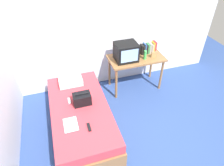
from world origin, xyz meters
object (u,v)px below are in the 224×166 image
at_px(tv, 126,52).
at_px(remote_silver, 69,101).
at_px(bed, 81,117).
at_px(water_bottle, 145,55).
at_px(desk, 136,61).
at_px(magazine, 71,124).
at_px(book_row, 148,48).
at_px(handbag, 82,99).
at_px(picture_frame, 154,55).
at_px(pillow, 70,81).
at_px(remote_dark, 89,127).

height_order(tv, remote_silver, tv).
distance_m(bed, tv, 1.55).
height_order(tv, water_bottle, tv).
relative_size(desk, magazine, 4.00).
bearing_deg(tv, magazine, -139.31).
bearing_deg(water_bottle, book_row, 52.61).
relative_size(book_row, remote_silver, 2.33).
distance_m(water_bottle, magazine, 2.04).
bearing_deg(bed, handbag, 45.54).
distance_m(picture_frame, handbag, 1.79).
distance_m(pillow, magazine, 1.07).
relative_size(book_row, remote_dark, 2.15).
bearing_deg(magazine, tv, 40.69).
distance_m(water_bottle, book_row, 0.29).
bearing_deg(water_bottle, handbag, -156.53).
height_order(desk, book_row, book_row).
bearing_deg(book_row, remote_silver, -158.05).
relative_size(tv, magazine, 1.52).
height_order(bed, tv, tv).
xyz_separation_m(water_bottle, magazine, (-1.71, -1.05, -0.36)).
distance_m(bed, desk, 1.65).
xyz_separation_m(picture_frame, remote_silver, (-1.87, -0.52, -0.32)).
distance_m(desk, remote_dark, 1.86).
height_order(desk, water_bottle, water_bottle).
bearing_deg(picture_frame, remote_silver, -164.46).
height_order(water_bottle, picture_frame, water_bottle).
distance_m(bed, picture_frame, 1.95).
relative_size(water_bottle, picture_frame, 1.50).
bearing_deg(tv, remote_silver, -154.56).
height_order(tv, handbag, tv).
bearing_deg(desk, pillow, -175.73).
distance_m(book_row, handbag, 1.86).
height_order(desk, picture_frame, picture_frame).
distance_m(water_bottle, remote_dark, 1.91).
bearing_deg(remote_silver, remote_dark, -73.15).
relative_size(bed, water_bottle, 10.54).
bearing_deg(book_row, remote_dark, -138.90).
height_order(bed, pillow, pillow).
height_order(picture_frame, remote_silver, picture_frame).
bearing_deg(magazine, handbag, 57.44).
bearing_deg(pillow, remote_silver, -101.02).
distance_m(water_bottle, pillow, 1.59).
height_order(tv, book_row, tv).
distance_m(handbag, magazine, 0.50).
bearing_deg(remote_dark, desk, 44.78).
bearing_deg(magazine, remote_dark, -28.92).
xyz_separation_m(tv, remote_silver, (-1.28, -0.61, -0.44)).
bearing_deg(handbag, water_bottle, 23.47).
bearing_deg(desk, picture_frame, -16.97).
bearing_deg(picture_frame, pillow, -179.97).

